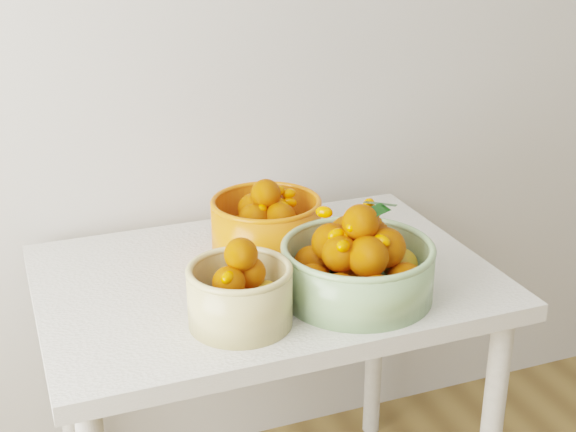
% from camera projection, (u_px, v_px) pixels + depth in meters
% --- Properties ---
extents(table, '(1.00, 0.70, 0.75)m').
position_uv_depth(table, '(266.00, 310.00, 1.84)').
color(table, silver).
rests_on(table, ground).
extents(bowl_cream, '(0.25, 0.25, 0.18)m').
position_uv_depth(bowl_cream, '(240.00, 293.00, 1.57)').
color(bowl_cream, tan).
rests_on(bowl_cream, table).
extents(bowl_green, '(0.38, 0.38, 0.21)m').
position_uv_depth(bowl_green, '(357.00, 265.00, 1.67)').
color(bowl_green, '#8FB47B').
rests_on(bowl_green, table).
extents(bowl_orange, '(0.32, 0.32, 0.19)m').
position_uv_depth(bowl_orange, '(267.00, 225.00, 1.87)').
color(bowl_orange, '#EB5C10').
rests_on(bowl_orange, table).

